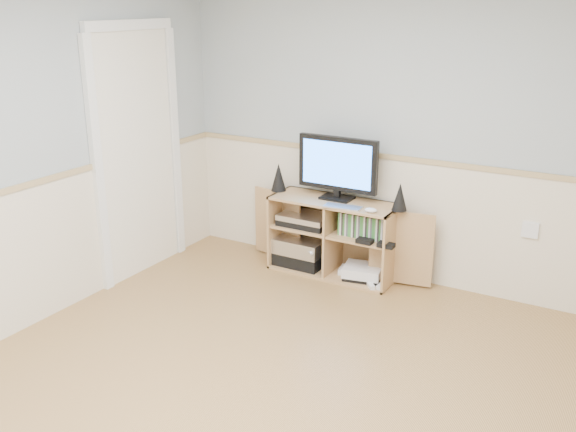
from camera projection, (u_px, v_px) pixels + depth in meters
The scene contains 11 objects.
room at pixel (256, 203), 3.34m from camera, with size 4.04×4.54×2.54m.
media_cabinet at pixel (336, 235), 5.44m from camera, with size 1.68×0.40×0.65m.
monitor at pixel (338, 166), 5.24m from camera, with size 0.69×0.18×0.52m.
speaker_left at pixel (279, 177), 5.53m from camera, with size 0.13×0.13×0.24m, color black.
speaker_right at pixel (400, 197), 5.01m from camera, with size 0.12×0.12×0.22m, color black.
keyboard at pixel (343, 207), 5.11m from camera, with size 0.30×0.12×0.01m, color silver.
mouse at pixel (371, 210), 4.99m from camera, with size 0.10×0.06×0.04m, color white.
av_components at pixel (303, 243), 5.57m from camera, with size 0.51×0.32×0.47m.
game_consoles at pixel (362, 272), 5.34m from camera, with size 0.46×0.31×0.11m.
game_cases at pixel (365, 226), 5.20m from camera, with size 0.42×0.14×0.19m, color #3F8C3F.
wall_outlet at pixel (530, 230), 4.77m from camera, with size 0.12×0.03×0.12m, color white.
Camera 1 is at (1.68, -2.55, 2.22)m, focal length 40.00 mm.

